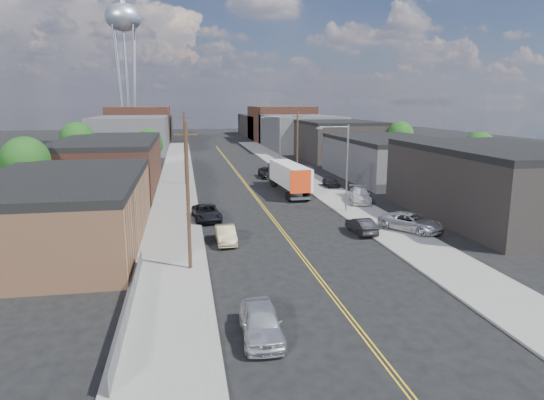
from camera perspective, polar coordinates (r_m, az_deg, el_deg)
name	(u,v)px	position (r m, az deg, el deg)	size (l,w,h in m)	color
ground	(234,169)	(83.10, -4.48, 3.64)	(260.00, 260.00, 0.00)	black
centerline	(245,183)	(68.36, -3.18, 1.97)	(0.32, 120.00, 0.01)	gold
sidewalk_left	(177,185)	(67.85, -11.17, 1.76)	(5.00, 140.00, 0.15)	slate
sidewalk_right	(310,181)	(70.15, 4.55, 2.25)	(5.00, 140.00, 0.15)	slate
warehouse_tan	(63,210)	(41.92, -23.40, -1.11)	(12.00, 22.00, 5.60)	#8D6041
warehouse_brown	(110,164)	(67.09, -18.57, 4.06)	(12.00, 26.00, 6.60)	#4E2A1F
industrial_right_a	(500,182)	(52.32, 25.28, 1.90)	(14.00, 22.00, 7.10)	black
industrial_right_b	(390,158)	(74.85, 13.71, 4.84)	(14.00, 24.00, 6.10)	#363638
industrial_right_c	(337,140)	(98.98, 7.61, 7.03)	(14.00, 22.00, 7.60)	black
skyline_left_a	(132,134)	(117.72, -16.14, 7.47)	(16.00, 30.00, 8.00)	#363638
skyline_right_a	(300,132)	(120.53, 3.32, 7.98)	(16.00, 30.00, 8.00)	#363638
skyline_left_b	(141,125)	(142.53, -15.19, 8.54)	(16.00, 26.00, 10.00)	#4E2A1F
skyline_right_b	(280,124)	(144.86, 0.97, 8.97)	(16.00, 26.00, 10.00)	#4E2A1F
skyline_left_c	(146,127)	(162.52, -14.60, 8.35)	(16.00, 40.00, 7.00)	black
skyline_right_c	(269,126)	(164.56, -0.41, 8.74)	(16.00, 40.00, 7.00)	black
water_tower	(124,23)	(134.03, -17.06, 19.29)	(9.00, 9.00, 36.90)	gray
streetlight_near	(344,161)	(49.91, 8.41, 4.53)	(3.39, 0.25, 9.00)	gray
streetlight_far	(278,137)	(83.67, 0.69, 7.39)	(3.39, 0.25, 9.00)	gray
utility_pole_left_near	(188,196)	(32.49, -9.86, 0.47)	(1.60, 0.26, 10.00)	black
utility_pole_left_far	(185,148)	(67.19, -10.22, 6.06)	(1.60, 0.26, 10.00)	black
utility_pole_right	(297,144)	(72.11, 2.99, 6.58)	(1.60, 0.26, 10.00)	black
chainlink_fence	(130,302)	(27.70, -16.35, -11.48)	(0.05, 16.00, 1.22)	slate
tree_left_near	(26,164)	(54.54, -26.93, 3.83)	(4.85, 4.76, 7.91)	black
tree_left_mid	(78,141)	(78.69, -21.88, 6.43)	(5.10, 5.04, 8.37)	black
tree_left_far	(150,143)	(84.36, -14.20, 6.56)	(4.35, 4.20, 6.97)	black
tree_right_near	(479,151)	(69.80, 23.22, 5.29)	(4.60, 4.48, 7.44)	black
tree_right_far	(400,137)	(90.68, 14.87, 7.23)	(4.85, 4.76, 7.91)	black
semi_truck	(287,175)	(61.47, 1.83, 2.92)	(3.12, 14.43, 3.74)	#BCBCBC
car_left_a	(261,322)	(24.09, -1.32, -14.18)	(1.92, 4.78, 1.63)	#B3B5B9
car_left_b	(226,235)	(39.44, -5.46, -4.09)	(1.49, 4.28, 1.41)	#9B8D65
car_left_c	(207,213)	(47.23, -7.70, -1.49)	(2.46, 5.34, 1.48)	black
car_right_oncoming	(361,226)	(42.82, 10.47, -3.00)	(1.47, 4.21, 1.39)	black
car_right_lot_a	(411,222)	(44.11, 16.05, -2.52)	(2.59, 5.61, 1.56)	#B5B7BB
car_right_lot_b	(360,195)	(55.47, 10.29, 0.57)	(2.24, 5.51, 1.60)	#B1B1B1
car_right_lot_c	(331,182)	(65.16, 6.95, 2.16)	(1.58, 3.92, 1.33)	black
car_ahead_truck	(268,172)	(73.62, -0.44, 3.28)	(2.58, 5.59, 1.55)	black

